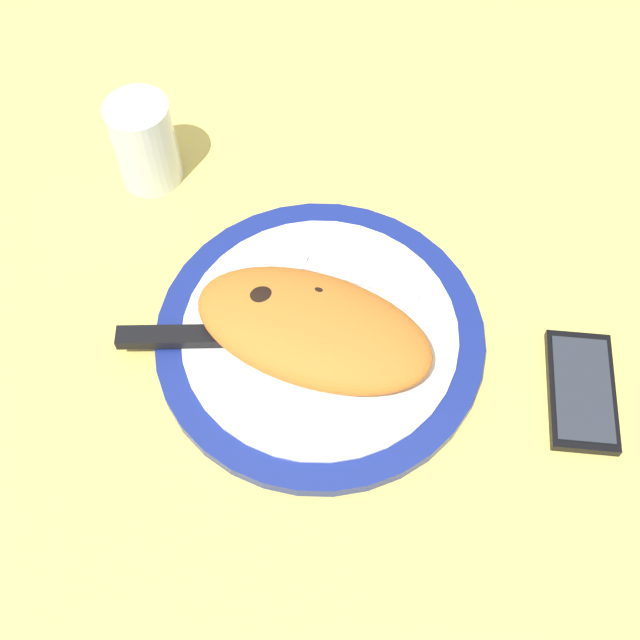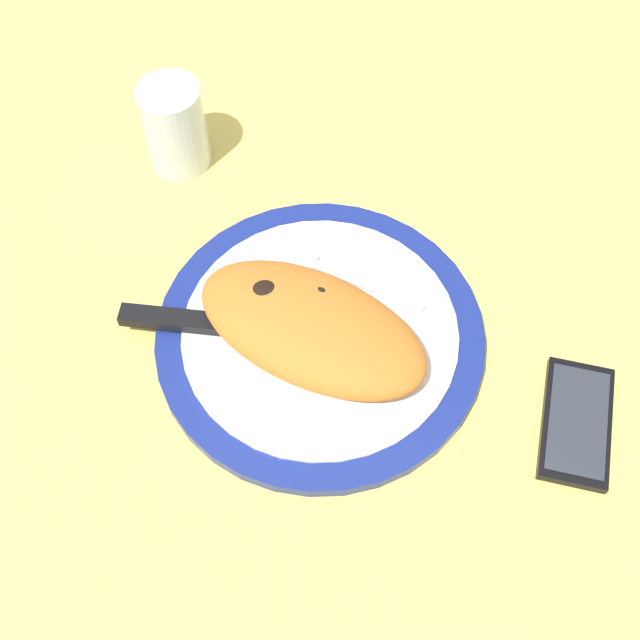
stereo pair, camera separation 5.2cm
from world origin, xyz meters
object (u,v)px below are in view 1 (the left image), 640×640
fork (327,272)px  smartphone (582,390)px  plate (320,335)px  knife (201,337)px  calzone (314,329)px  water_glass (146,147)px

fork → smartphone: fork is taller
smartphone → plate: bearing=16.3°
fork → smartphone: size_ratio=1.16×
plate → fork: 6.82cm
plate → fork: (2.69, -6.17, 1.13)cm
fork → knife: knife is taller
fork → plate: bearing=113.5°
calzone → fork: bearing=-69.4°
calzone → knife: calzone is taller
plate → water_glass: (26.74, -9.22, 3.67)cm
smartphone → water_glass: (51.02, -2.11, 3.96)cm
plate → smartphone: size_ratio=2.34×
fork → knife: 14.33cm
calzone → knife: size_ratio=1.19×
fork → water_glass: water_glass is taller
smartphone → water_glass: 51.22cm
smartphone → water_glass: water_glass is taller
calzone → water_glass: (26.86, -10.52, 0.41)cm
knife → water_glass: bearing=-42.2°
water_glass → calzone: bearing=158.6°
fork → smartphone: bearing=-178.0°
plate → water_glass: bearing=-19.0°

